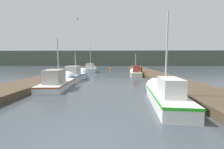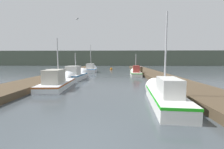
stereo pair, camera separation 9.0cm
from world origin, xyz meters
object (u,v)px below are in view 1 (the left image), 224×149
(mooring_piling_2, at_px, (49,78))
(mooring_piling_3, at_px, (140,70))
(fishing_boat_4, at_px, (91,69))
(channel_buoy, at_px, (111,69))
(fishing_boat_2, at_px, (77,75))
(seagull_lead, at_px, (77,19))
(mooring_piling_1, at_px, (77,71))
(mooring_piling_0, at_px, (141,71))
(fishing_boat_3, at_px, (135,72))
(fishing_boat_1, at_px, (60,81))
(fishing_boat_0, at_px, (164,94))

(mooring_piling_2, distance_m, mooring_piling_3, 12.75)
(fishing_boat_4, height_order, channel_buoy, fishing_boat_4)
(fishing_boat_2, distance_m, fishing_boat_4, 9.12)
(channel_buoy, xyz_separation_m, seagull_lead, (-2.63, -16.84, 5.70))
(fishing_boat_4, height_order, mooring_piling_1, fishing_boat_4)
(mooring_piling_1, height_order, seagull_lead, seagull_lead)
(mooring_piling_0, bearing_deg, mooring_piling_1, -179.37)
(fishing_boat_3, bearing_deg, fishing_boat_1, -126.00)
(channel_buoy, bearing_deg, mooring_piling_0, -66.76)
(mooring_piling_1, bearing_deg, fishing_boat_2, -75.49)
(fishing_boat_3, distance_m, fishing_boat_4, 8.59)
(fishing_boat_4, height_order, mooring_piling_2, fishing_boat_4)
(fishing_boat_2, xyz_separation_m, mooring_piling_3, (7.76, 4.62, 0.16))
(fishing_boat_3, height_order, mooring_piling_1, fishing_boat_3)
(channel_buoy, bearing_deg, fishing_boat_4, -121.20)
(channel_buoy, bearing_deg, fishing_boat_2, -103.03)
(fishing_boat_0, relative_size, mooring_piling_3, 4.53)
(fishing_boat_2, distance_m, mooring_piling_1, 4.15)
(channel_buoy, bearing_deg, seagull_lead, -98.88)
(mooring_piling_1, xyz_separation_m, seagull_lead, (1.78, -6.28, 5.27))
(mooring_piling_3, bearing_deg, fishing_boat_2, -149.24)
(mooring_piling_1, relative_size, mooring_piling_2, 0.84)
(fishing_boat_2, height_order, mooring_piling_1, fishing_boat_2)
(fishing_boat_0, bearing_deg, mooring_piling_0, 90.41)
(mooring_piling_1, bearing_deg, mooring_piling_3, 3.93)
(mooring_piling_1, relative_size, mooring_piling_3, 0.95)
(seagull_lead, bearing_deg, mooring_piling_0, -89.42)
(fishing_boat_1, height_order, fishing_boat_4, fishing_boat_4)
(fishing_boat_1, height_order, mooring_piling_1, fishing_boat_1)
(fishing_boat_3, distance_m, mooring_piling_0, 0.86)
(fishing_boat_0, xyz_separation_m, channel_buoy, (-3.38, 23.50, -0.28))
(fishing_boat_0, relative_size, mooring_piling_0, 4.53)
(fishing_boat_2, bearing_deg, mooring_piling_0, 31.62)
(fishing_boat_3, height_order, fishing_boat_4, fishing_boat_4)
(fishing_boat_3, xyz_separation_m, fishing_boat_4, (-6.96, 5.03, 0.10))
(fishing_boat_0, relative_size, fishing_boat_3, 1.07)
(fishing_boat_1, xyz_separation_m, mooring_piling_0, (7.98, 8.78, 0.20))
(fishing_boat_1, relative_size, fishing_boat_3, 1.10)
(mooring_piling_0, height_order, mooring_piling_3, mooring_piling_0)
(fishing_boat_1, xyz_separation_m, seagull_lead, (0.86, 2.40, 5.44))
(fishing_boat_0, bearing_deg, fishing_boat_3, 94.02)
(fishing_boat_3, distance_m, mooring_piling_1, 8.08)
(fishing_boat_0, bearing_deg, fishing_boat_4, 115.57)
(fishing_boat_3, height_order, mooring_piling_2, fishing_boat_3)
(fishing_boat_4, height_order, seagull_lead, seagull_lead)
(fishing_boat_4, bearing_deg, fishing_boat_1, -92.87)
(mooring_piling_0, bearing_deg, mooring_piling_2, -136.03)
(fishing_boat_1, bearing_deg, fishing_boat_4, 86.25)
(fishing_boat_0, height_order, fishing_boat_1, fishing_boat_0)
(fishing_boat_1, xyz_separation_m, mooring_piling_1, (-0.92, 8.68, 0.17))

